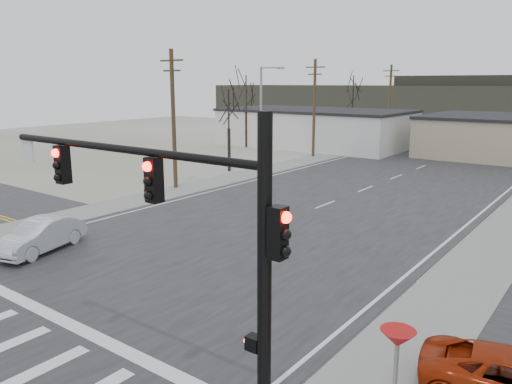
{
  "coord_description": "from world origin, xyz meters",
  "views": [
    {
      "loc": [
        15.03,
        -13.44,
        7.7
      ],
      "look_at": [
        1.17,
        5.05,
        2.6
      ],
      "focal_mm": 35.0,
      "sensor_mm": 36.0,
      "label": 1
    }
  ],
  "objects_px": {
    "sedan_crossing": "(40,236)",
    "traffic_signal_mast": "(191,229)",
    "fire_hydrant": "(146,194)",
    "car_far_b": "(454,143)"
  },
  "relations": [
    {
      "from": "fire_hydrant",
      "to": "car_far_b",
      "type": "height_order",
      "value": "car_far_b"
    },
    {
      "from": "fire_hydrant",
      "to": "sedan_crossing",
      "type": "height_order",
      "value": "sedan_crossing"
    },
    {
      "from": "traffic_signal_mast",
      "to": "sedan_crossing",
      "type": "distance_m",
      "value": 15.18
    },
    {
      "from": "sedan_crossing",
      "to": "traffic_signal_mast",
      "type": "bearing_deg",
      "value": -33.15
    },
    {
      "from": "traffic_signal_mast",
      "to": "car_far_b",
      "type": "distance_m",
      "value": 54.0
    },
    {
      "from": "sedan_crossing",
      "to": "car_far_b",
      "type": "bearing_deg",
      "value": 68.54
    },
    {
      "from": "traffic_signal_mast",
      "to": "fire_hydrant",
      "type": "xyz_separation_m",
      "value": [
        -18.09,
        14.2,
        -4.22
      ]
    },
    {
      "from": "fire_hydrant",
      "to": "traffic_signal_mast",
      "type": "bearing_deg",
      "value": -38.13
    },
    {
      "from": "fire_hydrant",
      "to": "car_far_b",
      "type": "distance_m",
      "value": 39.89
    },
    {
      "from": "fire_hydrant",
      "to": "car_far_b",
      "type": "relative_size",
      "value": 0.21
    }
  ]
}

